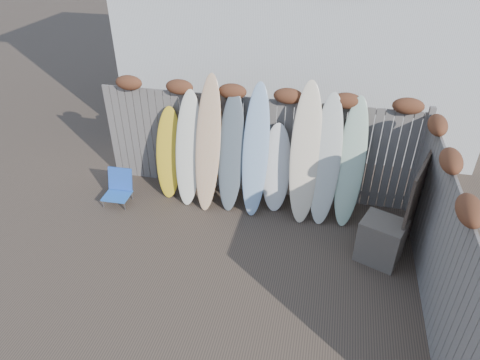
% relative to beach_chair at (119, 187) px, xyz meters
% --- Properties ---
extents(ground, '(80.00, 80.00, 0.00)m').
position_rel_beach_chair_xyz_m(ground, '(2.48, -1.48, -0.30)').
color(ground, '#493A2D').
extents(back_fence, '(6.05, 0.28, 2.24)m').
position_rel_beach_chair_xyz_m(back_fence, '(2.54, 0.91, 0.89)').
color(back_fence, slate).
rests_on(back_fence, ground).
extents(right_fence, '(0.28, 4.40, 2.24)m').
position_rel_beach_chair_xyz_m(right_fence, '(5.47, -1.23, 0.84)').
color(right_fence, slate).
rests_on(right_fence, ground).
extents(beach_chair, '(0.50, 0.53, 0.64)m').
position_rel_beach_chair_xyz_m(beach_chair, '(0.00, 0.00, 0.00)').
color(beach_chair, blue).
rests_on(beach_chair, ground).
extents(wooden_crate, '(0.80, 0.74, 0.76)m').
position_rel_beach_chair_xyz_m(wooden_crate, '(4.86, -0.59, 0.08)').
color(wooden_crate, brown).
rests_on(wooden_crate, ground).
extents(lattice_panel, '(0.41, 1.05, 1.64)m').
position_rel_beach_chair_xyz_m(lattice_panel, '(5.30, -0.22, 0.52)').
color(lattice_panel, '#332A1F').
rests_on(lattice_panel, ground).
extents(surfboard_0, '(0.55, 0.66, 1.74)m').
position_rel_beach_chair_xyz_m(surfboard_0, '(0.88, 0.55, 0.57)').
color(surfboard_0, yellow).
rests_on(surfboard_0, ground).
extents(surfboard_1, '(0.52, 0.76, 2.12)m').
position_rel_beach_chair_xyz_m(surfboard_1, '(1.32, 0.45, 0.76)').
color(surfboard_1, white).
rests_on(surfboard_1, ground).
extents(surfboard_2, '(0.48, 0.86, 2.45)m').
position_rel_beach_chair_xyz_m(surfboard_2, '(1.72, 0.41, 0.93)').
color(surfboard_2, '#EEBD81').
rests_on(surfboard_2, ground).
extents(surfboard_3, '(0.49, 0.78, 2.17)m').
position_rel_beach_chair_xyz_m(surfboard_3, '(2.14, 0.45, 0.79)').
color(surfboard_3, '#566066').
rests_on(surfboard_3, ground).
extents(surfboard_4, '(0.49, 0.83, 2.36)m').
position_rel_beach_chair_xyz_m(surfboard_4, '(2.60, 0.44, 0.88)').
color(surfboard_4, '#99B8D8').
rests_on(surfboard_4, ground).
extents(surfboard_5, '(0.59, 0.64, 1.62)m').
position_rel_beach_chair_xyz_m(surfboard_5, '(2.98, 0.55, 0.51)').
color(surfboard_5, white).
rests_on(surfboard_5, ground).
extents(surfboard_6, '(0.59, 0.89, 2.45)m').
position_rel_beach_chair_xyz_m(surfboard_6, '(3.49, 0.44, 0.93)').
color(surfboard_6, '#FDE5BE').
rests_on(surfboard_6, ground).
extents(surfboard_7, '(0.51, 0.80, 2.28)m').
position_rel_beach_chair_xyz_m(surfboard_7, '(3.86, 0.44, 0.84)').
color(surfboard_7, silver).
rests_on(surfboard_7, ground).
extents(surfboard_8, '(0.50, 0.81, 2.25)m').
position_rel_beach_chair_xyz_m(surfboard_8, '(4.29, 0.47, 0.82)').
color(surfboard_8, '#B2D0B0').
rests_on(surfboard_8, ground).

